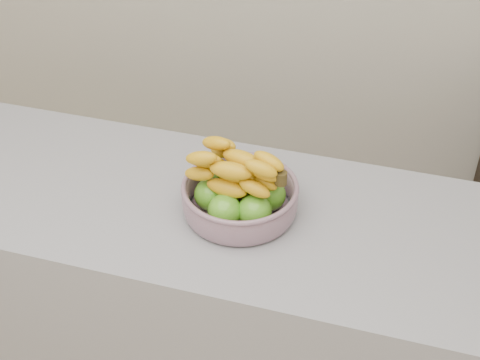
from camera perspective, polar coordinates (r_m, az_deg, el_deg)
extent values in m
cube|color=gray|center=(2.06, -4.39, -11.46)|extent=(2.00, 0.60, 0.90)
cylinder|color=#888FA3|center=(1.70, 0.00, -2.52)|extent=(0.25, 0.25, 0.01)
torus|color=#888FA3|center=(1.66, 0.00, -0.55)|extent=(0.29, 0.29, 0.01)
sphere|color=#3A8416|center=(1.63, -1.31, -2.63)|extent=(0.08, 0.08, 0.08)
sphere|color=#3A8416|center=(1.63, 1.27, -2.65)|extent=(0.08, 0.08, 0.08)
sphere|color=#3A8416|center=(1.68, 2.50, -1.26)|extent=(0.08, 0.08, 0.08)
sphere|color=#3A8416|center=(1.72, 1.24, 0.05)|extent=(0.08, 0.08, 0.08)
sphere|color=#3A8416|center=(1.72, -1.19, 0.07)|extent=(0.08, 0.08, 0.08)
sphere|color=#3A8416|center=(1.68, -2.50, -1.23)|extent=(0.08, 0.08, 0.08)
ellipsoid|color=yellow|center=(1.62, -1.14, -0.69)|extent=(0.19, 0.07, 0.04)
ellipsoid|color=yellow|center=(1.65, -0.29, 0.17)|extent=(0.19, 0.09, 0.04)
ellipsoid|color=yellow|center=(1.68, 0.53, 1.00)|extent=(0.19, 0.11, 0.04)
ellipsoid|color=yellow|center=(1.61, -0.46, 0.54)|extent=(0.19, 0.05, 0.04)
ellipsoid|color=yellow|center=(1.64, 0.45, 1.45)|extent=(0.19, 0.12, 0.04)
ellipsoid|color=yellow|center=(1.60, 0.18, 1.78)|extent=(0.19, 0.09, 0.04)
ellipsoid|color=yellow|center=(1.57, -0.78, 0.80)|extent=(0.19, 0.04, 0.04)
cylinder|color=#3A2E12|center=(1.57, 3.52, 0.17)|extent=(0.03, 0.03, 0.03)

